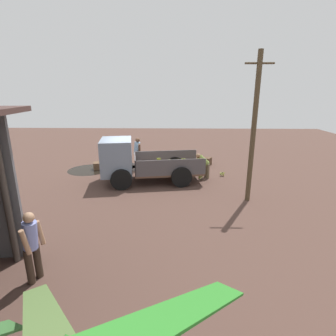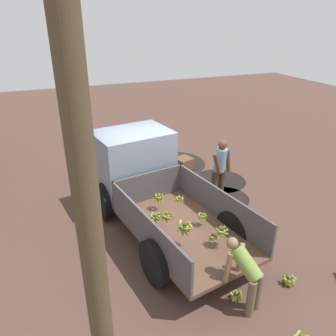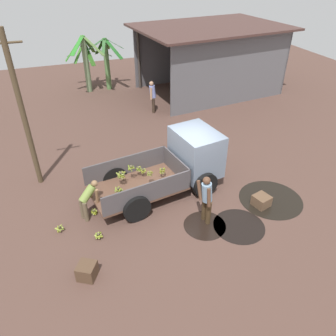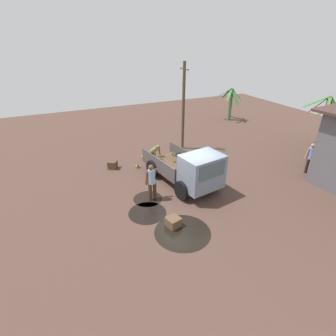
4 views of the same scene
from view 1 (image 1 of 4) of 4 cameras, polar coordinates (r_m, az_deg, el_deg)
name	(u,v)px [view 1 (image 1 of 4)]	position (r m, az deg, el deg)	size (l,w,h in m)	color
ground	(135,179)	(12.82, -7.26, -2.41)	(36.00, 36.00, 0.00)	#51382F
mud_patch_0	(123,166)	(15.14, -9.75, 0.44)	(1.63, 1.63, 0.01)	black
mud_patch_1	(140,168)	(14.60, -6.15, -0.01)	(1.35, 1.35, 0.01)	black
mud_patch_2	(89,170)	(14.84, -16.90, -0.37)	(2.19, 2.19, 0.01)	black
cargo_truck	(128,160)	(12.15, -8.61, 1.70)	(4.83, 2.69, 2.04)	brown
utility_pole	(254,129)	(10.11, 18.16, 8.12)	(1.00, 0.18, 5.47)	#4D3D29
person_foreground_visitor	(137,152)	(14.18, -6.72, 3.49)	(0.44, 0.67, 1.73)	#402E1B
person_worker_loading	(204,164)	(12.73, 7.76, 0.94)	(0.70, 0.63, 1.27)	brown
person_bystander_near_shed	(31,244)	(6.60, -27.59, -14.41)	(0.44, 0.61, 1.68)	#36291F
banana_bunch_on_ground_0	(200,170)	(13.93, 6.87, -0.36)	(0.27, 0.27, 0.21)	brown
banana_bunch_on_ground_1	(201,176)	(12.86, 7.10, -1.83)	(0.24, 0.24, 0.20)	brown
banana_bunch_on_ground_2	(222,174)	(13.41, 11.74, -1.20)	(0.28, 0.27, 0.21)	#4B4330
wooden_crate_0	(207,161)	(15.21, 8.40, 1.43)	(0.46, 0.46, 0.44)	#4F3826
wooden_crate_1	(98,166)	(14.77, -14.92, 0.47)	(0.51, 0.51, 0.38)	brown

